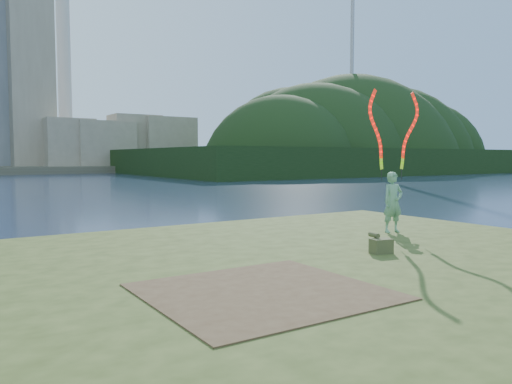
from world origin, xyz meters
TOP-DOWN VIEW (x-y plane):
  - ground at (0.00, 0.00)m, footprint 320.00×320.00m
  - grassy_knoll at (0.00, -2.30)m, footprint 20.00×18.00m
  - dirt_patch at (-2.20, -3.20)m, footprint 3.20×3.00m
  - wooded_hill at (59.57, 59.96)m, footprint 78.00×50.00m
  - woman_with_ribbons at (3.79, -0.24)m, footprint 1.99×0.54m
  - canvas_bag at (1.40, -2.08)m, footprint 0.46×0.51m

SIDE VIEW (x-z plane):
  - ground at x=0.00m, z-range 0.00..0.00m
  - wooded_hill at x=59.57m, z-range -31.34..31.66m
  - grassy_knoll at x=0.00m, z-range -0.06..0.74m
  - dirt_patch at x=-2.20m, z-range 0.80..0.82m
  - canvas_bag at x=1.40m, z-range 0.77..1.16m
  - woman_with_ribbons at x=3.79m, z-range 0.25..4.20m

